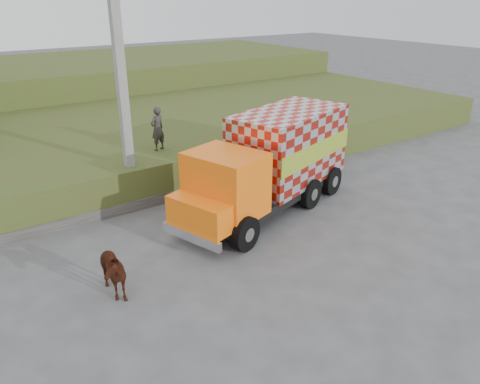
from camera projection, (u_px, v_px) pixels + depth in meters
ground at (225, 248)px, 14.24m from camera, size 120.00×120.00×0.00m
embankment at (105, 144)px, 21.49m from camera, size 40.00×12.00×1.50m
embankment_far at (38, 88)px, 30.24m from camera, size 40.00×12.00×3.00m
retaining_strip at (111, 210)px, 16.28m from camera, size 16.00×0.50×0.40m
utility_pole at (123, 93)px, 15.58m from camera, size 1.20×0.30×8.00m
cargo_truck at (272, 162)px, 16.33m from camera, size 7.86×4.44×3.35m
cow at (108, 271)px, 11.81m from camera, size 0.78×1.63×1.36m
pedestrian at (157, 129)px, 17.95m from camera, size 0.71×0.57×1.70m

